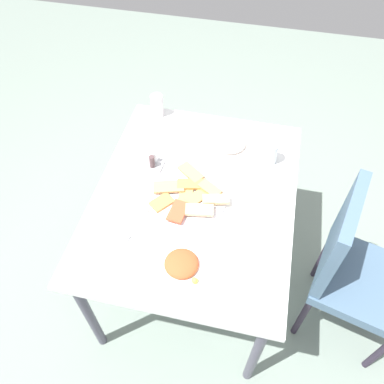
# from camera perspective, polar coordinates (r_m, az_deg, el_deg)

# --- Properties ---
(ground_plane) EXTENTS (6.00, 6.00, 0.00)m
(ground_plane) POSITION_cam_1_polar(r_m,az_deg,el_deg) (2.38, 0.26, -11.68)
(ground_plane) COLOR gray
(dining_table) EXTENTS (1.12, 0.89, 0.74)m
(dining_table) POSITION_cam_1_polar(r_m,az_deg,el_deg) (1.82, 0.34, -2.06)
(dining_table) COLOR white
(dining_table) RESTS_ON ground_plane
(dining_chair) EXTENTS (0.51, 0.51, 0.91)m
(dining_chair) POSITION_cam_1_polar(r_m,az_deg,el_deg) (1.96, 22.38, -9.87)
(dining_chair) COLOR slate
(dining_chair) RESTS_ON ground_plane
(pide_platter) EXTENTS (0.36, 0.36, 0.04)m
(pide_platter) POSITION_cam_1_polar(r_m,az_deg,el_deg) (1.73, -0.47, -0.59)
(pide_platter) COLOR white
(pide_platter) RESTS_ON dining_table
(salad_plate_greens) EXTENTS (0.20, 0.20, 0.04)m
(salad_plate_greens) POSITION_cam_1_polar(r_m,az_deg,el_deg) (1.54, -1.52, -10.57)
(salad_plate_greens) COLOR white
(salad_plate_greens) RESTS_ON dining_table
(salad_plate_rice) EXTENTS (0.21, 0.21, 0.05)m
(salad_plate_rice) POSITION_cam_1_polar(r_m,az_deg,el_deg) (1.96, 5.50, 7.15)
(salad_plate_rice) COLOR white
(salad_plate_rice) RESTS_ON dining_table
(soda_can) EXTENTS (0.09, 0.09, 0.12)m
(soda_can) POSITION_cam_1_polar(r_m,az_deg,el_deg) (2.11, -5.11, 12.49)
(soda_can) COLOR silver
(soda_can) RESTS_ON dining_table
(drinking_glass) EXTENTS (0.07, 0.07, 0.11)m
(drinking_glass) POSITION_cam_1_polar(r_m,az_deg,el_deg) (1.89, 11.41, 5.64)
(drinking_glass) COLOR silver
(drinking_glass) RESTS_ON dining_table
(paper_napkin) EXTENTS (0.15, 0.15, 0.00)m
(paper_napkin) POSITION_cam_1_polar(r_m,az_deg,el_deg) (1.68, -8.64, -4.62)
(paper_napkin) COLOR white
(paper_napkin) RESTS_ON dining_table
(fork) EXTENTS (0.17, 0.06, 0.00)m
(fork) POSITION_cam_1_polar(r_m,az_deg,el_deg) (1.68, -9.24, -4.42)
(fork) COLOR silver
(fork) RESTS_ON paper_napkin
(spoon) EXTENTS (0.18, 0.06, 0.00)m
(spoon) POSITION_cam_1_polar(r_m,az_deg,el_deg) (1.67, -8.07, -4.66)
(spoon) COLOR silver
(spoon) RESTS_ON paper_napkin
(condiment_caddy) EXTENTS (0.10, 0.10, 0.08)m
(condiment_caddy) POSITION_cam_1_polar(r_m,az_deg,el_deg) (1.86, -5.69, 4.34)
(condiment_caddy) COLOR #B2B2B7
(condiment_caddy) RESTS_ON dining_table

